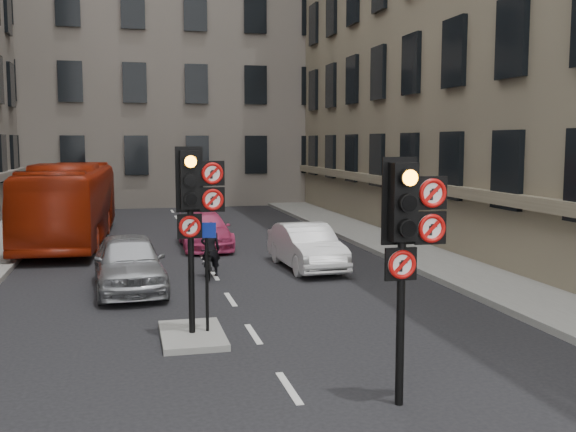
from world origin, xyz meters
name	(u,v)px	position (x,y,z in m)	size (l,w,h in m)	color
pavement_right	(433,257)	(7.20, 12.00, 0.08)	(3.00, 50.00, 0.16)	gray
centre_island	(192,335)	(-1.20, 5.00, 0.06)	(1.20, 2.00, 0.12)	gray
building_far	(160,46)	(0.00, 38.00, 10.00)	(30.00, 14.00, 20.00)	slate
signal_near	(408,228)	(1.49, 0.99, 2.58)	(0.91, 0.40, 3.58)	black
signal_far	(195,199)	(-1.11, 4.99, 2.70)	(0.91, 0.40, 3.58)	black
car_silver	(129,262)	(-2.36, 9.61, 0.72)	(1.70, 4.23, 1.44)	#989A9F
car_white	(307,246)	(2.82, 11.45, 0.66)	(1.40, 4.02, 1.33)	silver
car_pink	(205,230)	(0.31, 16.12, 0.61)	(1.72, 4.23, 1.23)	#C83B6E
bus_red	(70,203)	(-4.45, 18.54, 1.49)	(2.50, 10.67, 2.97)	#96200A
motorcycle	(209,262)	(-0.20, 10.67, 0.45)	(0.42, 1.48, 0.89)	black
motorcyclist	(211,249)	(-0.12, 10.87, 0.78)	(0.57, 0.37, 1.55)	black
info_sign	(207,261)	(-0.90, 5.01, 1.50)	(0.36, 0.16, 2.13)	black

